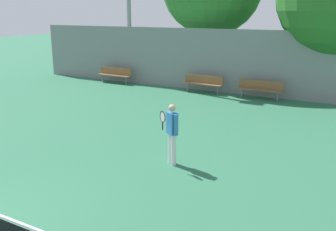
# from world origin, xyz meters

# --- Properties ---
(tennis_player) EXTENTS (0.52, 0.50, 1.67)m
(tennis_player) POSITION_xyz_m (1.65, 5.31, 0.93)
(tennis_player) COLOR silver
(tennis_player) RESTS_ON ground_plane
(bench_courtside_near) EXTENTS (2.17, 0.40, 0.88)m
(bench_courtside_near) POSITION_xyz_m (-7.45, 14.57, 0.56)
(bench_courtside_near) COLOR brown
(bench_courtside_near) RESTS_ON ground_plane
(bench_courtside_far) EXTENTS (2.12, 0.40, 0.88)m
(bench_courtside_far) POSITION_xyz_m (-1.81, 14.57, 0.55)
(bench_courtside_far) COLOR brown
(bench_courtside_far) RESTS_ON ground_plane
(bench_adjacent_court) EXTENTS (2.17, 0.40, 0.88)m
(bench_adjacent_court) POSITION_xyz_m (1.17, 14.57, 0.56)
(bench_adjacent_court) COLOR brown
(bench_adjacent_court) RESTS_ON ground_plane
(back_fence) EXTENTS (26.07, 0.06, 3.20)m
(back_fence) POSITION_xyz_m (0.00, 15.19, 1.60)
(back_fence) COLOR gray
(back_fence) RESTS_ON ground_plane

